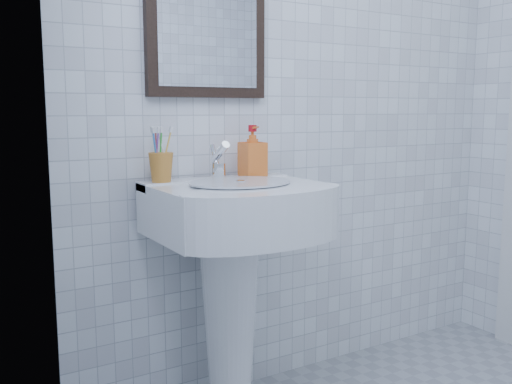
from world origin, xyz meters
TOP-DOWN VIEW (x-y plane):
  - wall_back at (0.00, 1.20)m, footprint 2.20×0.02m
  - wall_left at (-1.10, 0.00)m, footprint 0.02×2.40m
  - washbasin at (-0.50, 0.99)m, footprint 0.61×0.45m
  - faucet at (-0.50, 1.10)m, footprint 0.06×0.13m
  - toothbrush_cup at (-0.72, 1.11)m, footprint 0.11×0.11m
  - soap_dispenser at (-0.34, 1.10)m, footprint 0.09×0.09m
  - wall_mirror at (-0.50, 1.18)m, footprint 0.50×0.04m

SIDE VIEW (x-z plane):
  - washbasin at x=-0.50m, z-range 0.16..1.10m
  - toothbrush_cup at x=-0.72m, z-range 0.93..1.04m
  - faucet at x=-0.50m, z-range 0.91..1.06m
  - soap_dispenser at x=-0.34m, z-range 0.93..1.13m
  - wall_back at x=0.00m, z-range 0.00..2.50m
  - wall_left at x=-1.10m, z-range 0.00..2.50m
  - wall_mirror at x=-0.50m, z-range 1.24..1.86m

